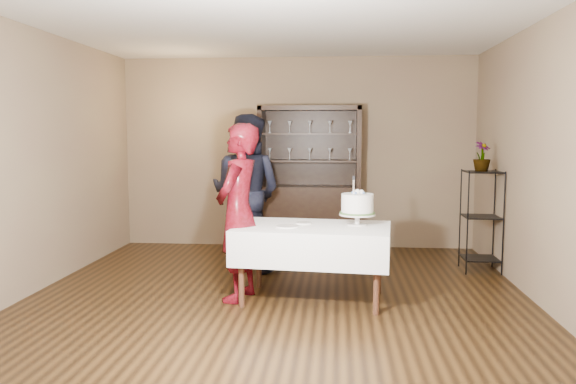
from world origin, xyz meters
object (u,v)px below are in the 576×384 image
object	(u,v)px
man	(246,193)
cake_table	(313,243)
cake	(357,205)
potted_plant	(482,156)
china_hutch	(310,203)
plant_etagere	(481,217)
woman	(239,212)

from	to	relation	value
man	cake_table	bearing A→B (deg)	141.46
cake	potted_plant	distance (m)	1.98
man	potted_plant	size ratio (longest dim) A/B	5.35
cake	cake_table	bearing A→B (deg)	-169.22
potted_plant	man	bearing A→B (deg)	-177.20
china_hutch	man	size ratio (longest dim) A/B	1.08
plant_etagere	woman	bearing A→B (deg)	-152.53
man	plant_etagere	bearing A→B (deg)	-160.95
plant_etagere	cake_table	xyz separation A→B (m)	(-1.93, -1.35, -0.09)
plant_etagere	man	xyz separation A→B (m)	(-2.78, -0.16, 0.28)
cake_table	man	size ratio (longest dim) A/B	0.84
woman	cake_table	bearing A→B (deg)	105.58
china_hutch	potted_plant	xyz separation A→B (m)	(2.06, -1.08, 0.70)
cake	man	bearing A→B (deg)	139.19
china_hutch	plant_etagere	world-z (taller)	china_hutch
china_hutch	potted_plant	size ratio (longest dim) A/B	5.77
plant_etagere	man	size ratio (longest dim) A/B	0.65
china_hutch	woman	bearing A→B (deg)	-103.24
cake	woman	bearing A→B (deg)	-174.31
cake_table	potted_plant	world-z (taller)	potted_plant
cake_table	cake	world-z (taller)	cake
man	cake	world-z (taller)	man
china_hutch	cake_table	xyz separation A→B (m)	(0.15, -2.40, -0.10)
china_hutch	cake_table	size ratio (longest dim) A/B	1.28
plant_etagere	cake	world-z (taller)	cake
china_hutch	cake	world-z (taller)	china_hutch
china_hutch	cake_table	world-z (taller)	china_hutch
cake	potted_plant	xyz separation A→B (m)	(1.48, 1.24, 0.43)
plant_etagere	potted_plant	bearing A→B (deg)	-135.29
china_hutch	woman	xyz separation A→B (m)	(-0.57, -2.43, 0.20)
plant_etagere	potted_plant	size ratio (longest dim) A/B	3.46
china_hutch	potted_plant	bearing A→B (deg)	-27.60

